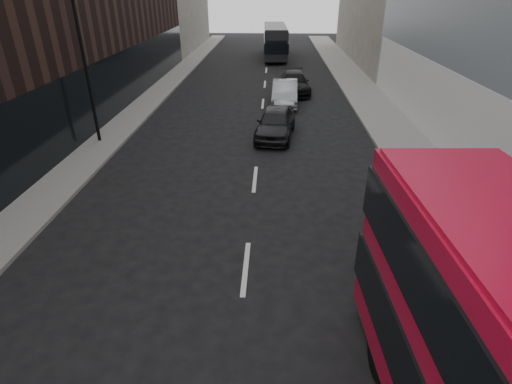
# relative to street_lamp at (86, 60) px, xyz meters

# --- Properties ---
(sidewalk_right) EXTENTS (3.00, 80.00, 0.15)m
(sidewalk_right) POSITION_rel_street_lamp_xyz_m (15.72, 7.00, -4.11)
(sidewalk_right) COLOR slate
(sidewalk_right) RESTS_ON ground
(sidewalk_left) EXTENTS (2.00, 80.00, 0.15)m
(sidewalk_left) POSITION_rel_street_lamp_xyz_m (0.22, 7.00, -4.11)
(sidewalk_left) COLOR slate
(sidewalk_left) RESTS_ON ground
(street_lamp) EXTENTS (1.06, 0.22, 7.00)m
(street_lamp) POSITION_rel_street_lamp_xyz_m (0.00, 0.00, 0.00)
(street_lamp) COLOR black
(street_lamp) RESTS_ON sidewalk_left
(grey_bus) EXTENTS (2.74, 10.44, 3.35)m
(grey_bus) POSITION_rel_street_lamp_xyz_m (9.02, 27.30, -2.39)
(grey_bus) COLOR black
(grey_bus) RESTS_ON ground
(car_a) EXTENTS (2.43, 4.83, 1.58)m
(car_a) POSITION_rel_street_lamp_xyz_m (9.09, 1.38, -3.39)
(car_a) COLOR black
(car_a) RESTS_ON ground
(car_b) EXTENTS (1.81, 4.83, 1.58)m
(car_b) POSITION_rel_street_lamp_xyz_m (9.71, 8.00, -3.39)
(car_b) COLOR #9B9EA3
(car_b) RESTS_ON ground
(car_c) EXTENTS (2.45, 5.31, 1.50)m
(car_c) POSITION_rel_street_lamp_xyz_m (10.48, 11.29, -3.43)
(car_c) COLOR black
(car_c) RESTS_ON ground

